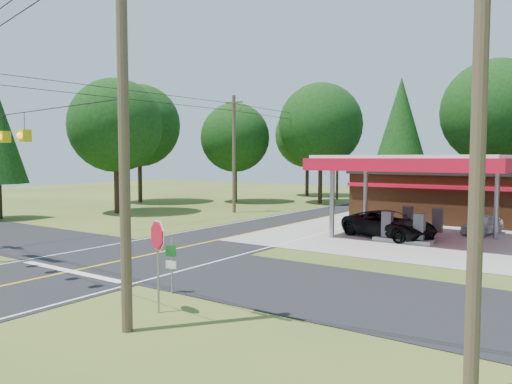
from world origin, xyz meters
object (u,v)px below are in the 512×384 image
Objects in this scene: sedan_car at (482,225)px; octagonal_stop_sign at (157,242)px; gas_canopy at (414,166)px; suv_car at (389,225)px.

octagonal_stop_sign is at bearing -90.09° from sedan_car.
gas_canopy is at bearing -114.35° from sedan_car.
octagonal_stop_sign reaches higher than sedan_car.
gas_canopy is 6.19m from sedan_car.
sedan_car is at bearing -24.20° from suv_car.
gas_canopy is 18.59m from octagonal_stop_sign.
gas_canopy is 2.96× the size of sedan_car.
sedan_car is 22.97m from octagonal_stop_sign.
gas_canopy is 3.74m from suv_car.
suv_car is 17.82m from octagonal_stop_sign.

